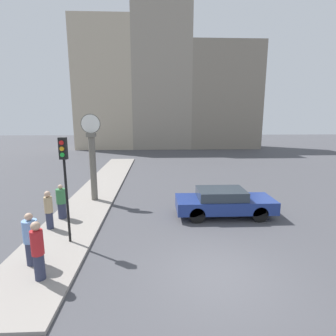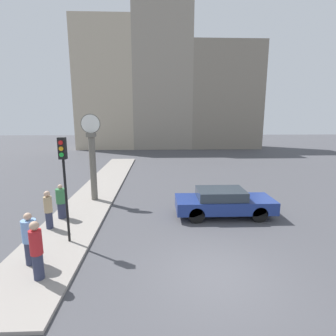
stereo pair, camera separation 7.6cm
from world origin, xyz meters
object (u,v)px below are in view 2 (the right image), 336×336
pedestrian_red_top (37,250)px  pedestrian_tan_coat (48,210)px  traffic_light_near (64,169)px  pedestrian_green_hoodie (61,202)px  street_clock (93,159)px  pedestrian_blue_stripe (30,239)px  sedan_car (223,202)px

pedestrian_red_top → pedestrian_tan_coat: size_ratio=1.08×
traffic_light_near → pedestrian_red_top: size_ratio=2.22×
pedestrian_green_hoodie → pedestrian_tan_coat: (-0.11, -1.13, 0.04)m
street_clock → pedestrian_blue_stripe: 6.67m
pedestrian_blue_stripe → pedestrian_green_hoodie: 3.83m
street_clock → sedan_car: bearing=-20.3°
sedan_car → traffic_light_near: bearing=-158.2°
sedan_car → pedestrian_blue_stripe: bearing=-150.4°
street_clock → pedestrian_green_hoodie: bearing=-107.5°
street_clock → pedestrian_blue_stripe: street_clock is taller
street_clock → pedestrian_blue_stripe: size_ratio=2.79×
pedestrian_blue_stripe → pedestrian_green_hoodie: (-0.41, 3.81, -0.05)m
pedestrian_blue_stripe → pedestrian_tan_coat: (-0.52, 2.68, -0.01)m
street_clock → pedestrian_red_top: street_clock is taller
traffic_light_near → pedestrian_green_hoodie: (-1.08, 2.33, -1.99)m
street_clock → pedestrian_red_top: 7.44m
sedan_car → pedestrian_green_hoodie: bearing=-178.3°
traffic_light_near → pedestrian_tan_coat: size_ratio=2.41×
pedestrian_red_top → pedestrian_tan_coat: pedestrian_red_top is taller
pedestrian_red_top → pedestrian_blue_stripe: size_ratio=1.03×
pedestrian_red_top → pedestrian_green_hoodie: size_ratio=1.10×
traffic_light_near → street_clock: bearing=92.7°
street_clock → pedestrian_red_top: (0.13, -7.30, -1.42)m
street_clock → pedestrian_green_hoodie: size_ratio=2.98×
traffic_light_near → pedestrian_red_top: (-0.10, -2.29, -1.87)m
traffic_light_near → street_clock: (-0.24, 5.01, -0.46)m
pedestrian_red_top → pedestrian_green_hoodie: bearing=101.9°
pedestrian_tan_coat → pedestrian_green_hoodie: bearing=84.3°
pedestrian_red_top → pedestrian_green_hoodie: pedestrian_red_top is taller
traffic_light_near → sedan_car: bearing=21.8°
pedestrian_tan_coat → street_clock: bearing=75.9°
sedan_car → pedestrian_tan_coat: 7.73m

